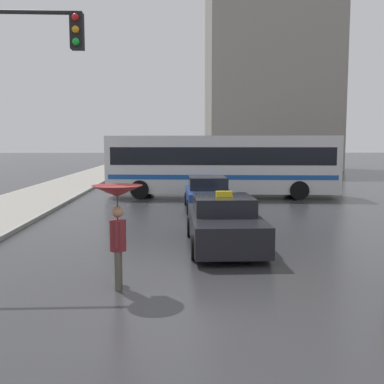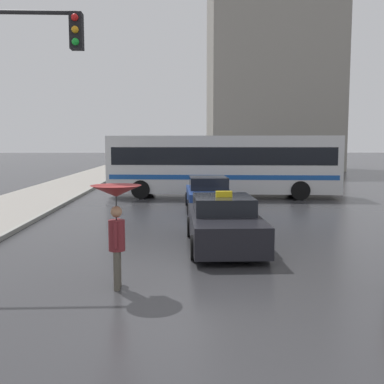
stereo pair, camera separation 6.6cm
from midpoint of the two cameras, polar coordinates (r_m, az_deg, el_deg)
name	(u,v)px [view 1 (the left image)]	position (r m, az deg, el deg)	size (l,w,h in m)	color
ground_plane	(188,331)	(7.02, -0.76, -17.27)	(300.00, 300.00, 0.00)	#2D2D30
taxi	(224,223)	(12.33, 3.89, -3.95)	(1.91, 4.46, 1.53)	black
sedan_red	(208,194)	(19.31, 1.91, -0.32)	(1.91, 4.45, 1.39)	navy
city_bus	(222,163)	(23.99, 3.70, 3.67)	(12.22, 3.71, 3.23)	silver
pedestrian_with_umbrella	(117,208)	(8.66, -9.67, -2.02)	(0.97, 0.97, 2.01)	#4C473D
building_tower_near	(271,60)	(52.40, 9.92, 16.20)	(13.87, 9.35, 24.23)	gray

